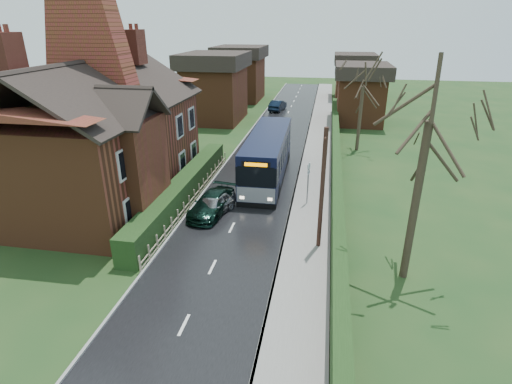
% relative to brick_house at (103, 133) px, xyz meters
% --- Properties ---
extents(ground, '(140.00, 140.00, 0.00)m').
position_rel_brick_house_xyz_m(ground, '(8.73, -4.78, -4.38)').
color(ground, '#30451D').
rests_on(ground, ground).
extents(road, '(6.00, 100.00, 0.02)m').
position_rel_brick_house_xyz_m(road, '(8.73, 5.22, -4.37)').
color(road, black).
rests_on(road, ground).
extents(pavement, '(2.50, 100.00, 0.14)m').
position_rel_brick_house_xyz_m(pavement, '(12.98, 5.22, -4.31)').
color(pavement, slate).
rests_on(pavement, ground).
extents(kerb_right, '(0.12, 100.00, 0.14)m').
position_rel_brick_house_xyz_m(kerb_right, '(11.78, 5.22, -4.31)').
color(kerb_right, gray).
rests_on(kerb_right, ground).
extents(kerb_left, '(0.12, 100.00, 0.10)m').
position_rel_brick_house_xyz_m(kerb_left, '(5.68, 5.22, -4.33)').
color(kerb_left, gray).
rests_on(kerb_left, ground).
extents(front_hedge, '(1.20, 16.00, 1.60)m').
position_rel_brick_house_xyz_m(front_hedge, '(4.83, 0.22, -3.58)').
color(front_hedge, black).
rests_on(front_hedge, ground).
extents(picket_fence, '(0.10, 16.00, 0.90)m').
position_rel_brick_house_xyz_m(picket_fence, '(5.58, 0.22, -3.93)').
color(picket_fence, '#9A8B68').
rests_on(picket_fence, ground).
extents(right_wall_hedge, '(0.60, 50.00, 1.80)m').
position_rel_brick_house_xyz_m(right_wall_hedge, '(14.53, 5.22, -3.36)').
color(right_wall_hedge, brown).
rests_on(right_wall_hedge, ground).
extents(brick_house, '(9.30, 14.60, 10.30)m').
position_rel_brick_house_xyz_m(brick_house, '(0.00, 0.00, 0.00)').
color(brick_house, brown).
rests_on(brick_house, ground).
extents(bus, '(2.73, 11.11, 3.36)m').
position_rel_brick_house_xyz_m(bus, '(9.54, 5.45, -2.71)').
color(bus, black).
rests_on(bus, ground).
extents(car_silver, '(2.43, 4.02, 1.28)m').
position_rel_brick_house_xyz_m(car_silver, '(7.23, -1.32, -3.73)').
color(car_silver, '#9D9EA1').
rests_on(car_silver, ground).
extents(car_green, '(2.44, 4.61, 1.27)m').
position_rel_brick_house_xyz_m(car_green, '(7.13, -1.11, -3.74)').
color(car_green, black).
rests_on(car_green, ground).
extents(car_distant, '(2.05, 4.30, 1.36)m').
position_rel_brick_house_xyz_m(car_distant, '(7.20, 30.12, -3.69)').
color(car_distant, black).
rests_on(car_distant, ground).
extents(bus_stop_sign, '(0.18, 0.42, 2.83)m').
position_rel_brick_house_xyz_m(bus_stop_sign, '(12.73, 1.08, -2.51)').
color(bus_stop_sign, slate).
rests_on(bus_stop_sign, ground).
extents(telegraph_pole, '(0.22, 0.82, 6.33)m').
position_rel_brick_house_xyz_m(telegraph_pole, '(13.62, -4.06, -1.17)').
color(telegraph_pole, black).
rests_on(telegraph_pole, ground).
extents(tree_right_near, '(4.75, 4.75, 10.26)m').
position_rel_brick_house_xyz_m(tree_right_near, '(17.54, -5.91, 3.29)').
color(tree_right_near, '#31281D').
rests_on(tree_right_near, ground).
extents(tree_right_far, '(4.20, 4.20, 8.11)m').
position_rel_brick_house_xyz_m(tree_right_far, '(16.51, 13.87, 1.68)').
color(tree_right_far, '#382C21').
rests_on(tree_right_far, ground).
extents(tree_house_side, '(3.99, 3.99, 9.07)m').
position_rel_brick_house_xyz_m(tree_house_side, '(-4.36, 5.22, 2.40)').
color(tree_house_side, '#32291E').
rests_on(tree_house_side, ground).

